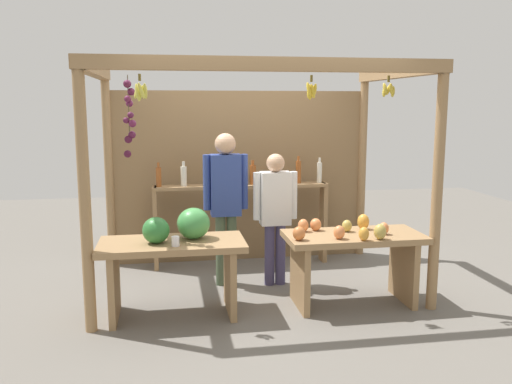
% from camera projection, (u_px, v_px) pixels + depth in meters
% --- Properties ---
extents(ground_plane, '(12.00, 12.00, 0.00)m').
position_uv_depth(ground_plane, '(253.00, 284.00, 5.90)').
color(ground_plane, slate).
rests_on(ground_plane, ground).
extents(market_stall, '(3.30, 2.08, 2.36)m').
position_uv_depth(market_stall, '(246.00, 156.00, 6.13)').
color(market_stall, '#99754C').
rests_on(market_stall, ground).
extents(fruit_counter_left, '(1.34, 0.64, 1.00)m').
position_uv_depth(fruit_counter_left, '(175.00, 251.00, 4.95)').
color(fruit_counter_left, '#99754C').
rests_on(fruit_counter_left, ground).
extents(fruit_counter_right, '(1.34, 0.65, 0.87)m').
position_uv_depth(fruit_counter_right, '(352.00, 250.00, 5.23)').
color(fruit_counter_right, '#99754C').
rests_on(fruit_counter_right, ground).
extents(bottle_shelf_unit, '(2.12, 0.22, 1.33)m').
position_uv_depth(bottle_shelf_unit, '(242.00, 201.00, 6.49)').
color(bottle_shelf_unit, '#99754C').
rests_on(bottle_shelf_unit, ground).
extents(vendor_man, '(0.48, 0.22, 1.66)m').
position_uv_depth(vendor_man, '(226.00, 195.00, 5.73)').
color(vendor_man, '#495A40').
rests_on(vendor_man, ground).
extents(vendor_woman, '(0.48, 0.20, 1.44)m').
position_uv_depth(vendor_woman, '(275.00, 208.00, 5.76)').
color(vendor_woman, '#454068').
rests_on(vendor_woman, ground).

